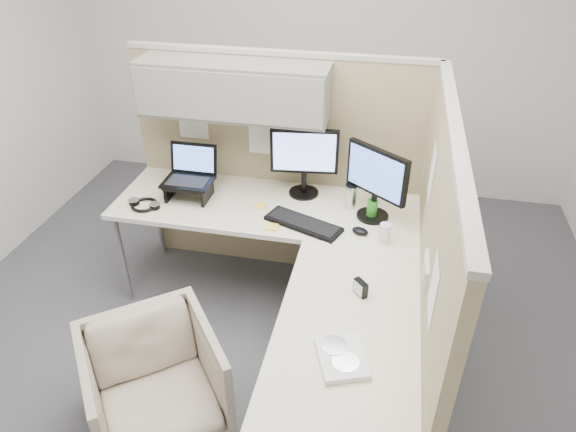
% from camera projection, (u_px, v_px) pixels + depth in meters
% --- Properties ---
extents(ground, '(4.50, 4.50, 0.00)m').
position_uv_depth(ground, '(265.00, 347.00, 3.28)').
color(ground, '#45444A').
rests_on(ground, ground).
extents(partition_back, '(2.00, 0.36, 1.63)m').
position_uv_depth(partition_back, '(260.00, 133.00, 3.41)').
color(partition_back, tan).
rests_on(partition_back, ground).
extents(partition_right, '(0.07, 2.03, 1.63)m').
position_uv_depth(partition_right, '(428.00, 271.00, 2.63)').
color(partition_right, tan).
rests_on(partition_right, ground).
extents(desk, '(2.00, 1.98, 0.73)m').
position_uv_depth(desk, '(288.00, 251.00, 2.99)').
color(desk, beige).
rests_on(desk, ground).
extents(office_chair, '(0.89, 0.88, 0.67)m').
position_uv_depth(office_chair, '(154.00, 379.00, 2.65)').
color(office_chair, '#B4A28F').
rests_on(office_chair, ground).
extents(monitor_left, '(0.44, 0.20, 0.47)m').
position_uv_depth(monitor_left, '(304.00, 157.00, 3.32)').
color(monitor_left, black).
rests_on(monitor_left, desk).
extents(monitor_right, '(0.37, 0.29, 0.47)m').
position_uv_depth(monitor_right, '(376.00, 178.00, 3.07)').
color(monitor_right, black).
rests_on(monitor_right, desk).
extents(laptop_station, '(0.32, 0.27, 0.33)m').
position_uv_depth(laptop_station, '(190.00, 179.00, 3.38)').
color(laptop_station, black).
rests_on(laptop_station, desk).
extents(keyboard, '(0.51, 0.32, 0.02)m').
position_uv_depth(keyboard, '(303.00, 224.00, 3.14)').
color(keyboard, black).
rests_on(keyboard, desk).
extents(mouse, '(0.12, 0.10, 0.04)m').
position_uv_depth(mouse, '(360.00, 231.00, 3.06)').
color(mouse, black).
rests_on(mouse, desk).
extents(travel_mug, '(0.08, 0.08, 0.17)m').
position_uv_depth(travel_mug, '(351.00, 196.00, 3.28)').
color(travel_mug, silver).
rests_on(travel_mug, desk).
extents(soda_can_green, '(0.07, 0.07, 0.12)m').
position_uv_depth(soda_can_green, '(385.00, 233.00, 2.97)').
color(soda_can_green, silver).
rests_on(soda_can_green, desk).
extents(soda_can_silver, '(0.07, 0.07, 0.12)m').
position_uv_depth(soda_can_silver, '(372.00, 209.00, 3.19)').
color(soda_can_silver, '#268C1E').
rests_on(soda_can_silver, desk).
extents(sticky_note_b, '(0.08, 0.08, 0.01)m').
position_uv_depth(sticky_note_b, '(271.00, 227.00, 3.12)').
color(sticky_note_b, yellow).
rests_on(sticky_note_b, desk).
extents(sticky_note_d, '(0.08, 0.08, 0.01)m').
position_uv_depth(sticky_note_d, '(261.00, 206.00, 3.33)').
color(sticky_note_d, yellow).
rests_on(sticky_note_d, desk).
extents(headphones, '(0.22, 0.19, 0.03)m').
position_uv_depth(headphones, '(144.00, 205.00, 3.32)').
color(headphones, black).
rests_on(headphones, desk).
extents(paper_stack, '(0.27, 0.31, 0.03)m').
position_uv_depth(paper_stack, '(342.00, 358.00, 2.24)').
color(paper_stack, white).
rests_on(paper_stack, desk).
extents(desk_clock, '(0.08, 0.08, 0.08)m').
position_uv_depth(desk_clock, '(360.00, 288.00, 2.59)').
color(desk_clock, black).
rests_on(desk_clock, desk).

